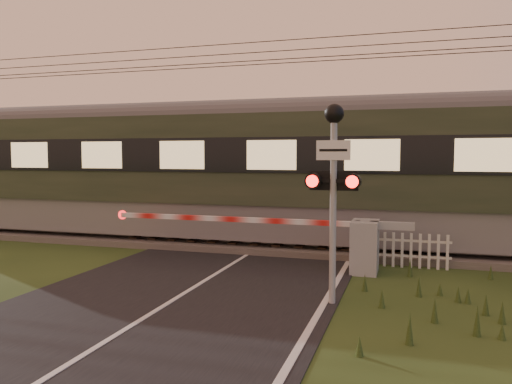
% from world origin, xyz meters
% --- Properties ---
extents(ground, '(160.00, 160.00, 0.00)m').
position_xyz_m(ground, '(0.00, 0.00, 0.00)').
color(ground, '#243815').
rests_on(ground, ground).
extents(road, '(6.00, 140.00, 0.03)m').
position_xyz_m(road, '(0.02, -0.23, 0.01)').
color(road, black).
rests_on(road, ground).
extents(track_bed, '(140.00, 3.40, 0.39)m').
position_xyz_m(track_bed, '(0.00, 6.50, 0.07)').
color(track_bed, '#47423D').
rests_on(track_bed, ground).
extents(overhead_wires, '(120.00, 0.62, 0.62)m').
position_xyz_m(overhead_wires, '(0.00, 6.50, 5.72)').
color(overhead_wires, black).
rests_on(overhead_wires, ground).
extents(boom_gate, '(7.68, 0.94, 1.25)m').
position_xyz_m(boom_gate, '(2.87, 3.80, 0.69)').
color(boom_gate, gray).
rests_on(boom_gate, ground).
extents(crossing_signal, '(0.93, 0.37, 3.67)m').
position_xyz_m(crossing_signal, '(2.88, 1.08, 2.52)').
color(crossing_signal, gray).
rests_on(crossing_signal, ground).
extents(picket_fence, '(2.28, 0.07, 0.85)m').
position_xyz_m(picket_fence, '(4.07, 4.60, 0.43)').
color(picket_fence, silver).
rests_on(picket_fence, ground).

